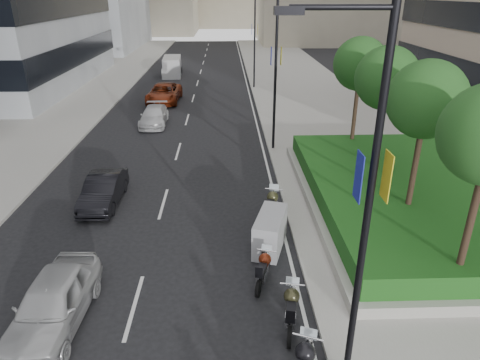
{
  "coord_description": "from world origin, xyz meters",
  "views": [
    {
      "loc": [
        1.42,
        -6.62,
        8.95
      ],
      "look_at": [
        1.96,
        9.03,
        2.0
      ],
      "focal_mm": 32.0,
      "sensor_mm": 36.0,
      "label": 1
    }
  ],
  "objects_px": {
    "lamp_post_0": "(362,201)",
    "motorcycle_3": "(291,309)",
    "lamp_post_2": "(253,35)",
    "car_d": "(164,93)",
    "car_a": "(53,302)",
    "delivery_van": "(172,67)",
    "motorcycle_4": "(263,269)",
    "lamp_post_1": "(273,66)",
    "car_b": "(103,190)",
    "car_c": "(154,116)",
    "motorcycle_5": "(270,232)",
    "motorcycle_6": "(271,205)"
  },
  "relations": [
    {
      "from": "lamp_post_0",
      "to": "motorcycle_3",
      "type": "distance_m",
      "value": 5.02
    },
    {
      "from": "lamp_post_2",
      "to": "car_d",
      "type": "xyz_separation_m",
      "value": [
        -8.04,
        -5.4,
        -4.28
      ]
    },
    {
      "from": "lamp_post_2",
      "to": "car_a",
      "type": "distance_m",
      "value": 33.83
    },
    {
      "from": "lamp_post_0",
      "to": "motorcycle_3",
      "type": "xyz_separation_m",
      "value": [
        -0.92,
        2.05,
        -4.49
      ]
    },
    {
      "from": "delivery_van",
      "to": "car_a",
      "type": "bearing_deg",
      "value": -92.28
    },
    {
      "from": "motorcycle_4",
      "to": "lamp_post_1",
      "type": "bearing_deg",
      "value": 10.4
    },
    {
      "from": "lamp_post_0",
      "to": "car_a",
      "type": "distance_m",
      "value": 9.19
    },
    {
      "from": "lamp_post_2",
      "to": "car_b",
      "type": "xyz_separation_m",
      "value": [
        -8.31,
        -24.92,
        -4.4
      ]
    },
    {
      "from": "lamp_post_2",
      "to": "delivery_van",
      "type": "xyz_separation_m",
      "value": [
        -8.72,
        7.12,
        -4.09
      ]
    },
    {
      "from": "car_c",
      "to": "motorcycle_4",
      "type": "bearing_deg",
      "value": -72.17
    },
    {
      "from": "lamp_post_2",
      "to": "motorcycle_3",
      "type": "distance_m",
      "value": 33.27
    },
    {
      "from": "car_b",
      "to": "delivery_van",
      "type": "height_order",
      "value": "delivery_van"
    },
    {
      "from": "motorcycle_4",
      "to": "motorcycle_5",
      "type": "height_order",
      "value": "motorcycle_5"
    },
    {
      "from": "motorcycle_6",
      "to": "car_c",
      "type": "bearing_deg",
      "value": 42.84
    },
    {
      "from": "motorcycle_6",
      "to": "car_c",
      "type": "relative_size",
      "value": 0.5
    },
    {
      "from": "lamp_post_2",
      "to": "motorcycle_4",
      "type": "height_order",
      "value": "lamp_post_2"
    },
    {
      "from": "lamp_post_2",
      "to": "motorcycle_3",
      "type": "height_order",
      "value": "lamp_post_2"
    },
    {
      "from": "car_a",
      "to": "car_b",
      "type": "bearing_deg",
      "value": 96.4
    },
    {
      "from": "car_b",
      "to": "lamp_post_0",
      "type": "bearing_deg",
      "value": -50.13
    },
    {
      "from": "motorcycle_6",
      "to": "delivery_van",
      "type": "height_order",
      "value": "delivery_van"
    },
    {
      "from": "car_a",
      "to": "motorcycle_5",
      "type": "bearing_deg",
      "value": 32.2
    },
    {
      "from": "lamp_post_0",
      "to": "motorcycle_6",
      "type": "xyz_separation_m",
      "value": [
        -0.83,
        8.47,
        -4.45
      ]
    },
    {
      "from": "motorcycle_3",
      "to": "car_c",
      "type": "distance_m",
      "value": 21.83
    },
    {
      "from": "lamp_post_0",
      "to": "car_b",
      "type": "relative_size",
      "value": 2.21
    },
    {
      "from": "lamp_post_0",
      "to": "delivery_van",
      "type": "distance_m",
      "value": 43.2
    },
    {
      "from": "car_c",
      "to": "delivery_van",
      "type": "xyz_separation_m",
      "value": [
        -0.81,
        19.38,
        0.32
      ]
    },
    {
      "from": "lamp_post_1",
      "to": "motorcycle_3",
      "type": "xyz_separation_m",
      "value": [
        -0.92,
        -14.95,
        -4.49
      ]
    },
    {
      "from": "car_d",
      "to": "lamp_post_0",
      "type": "bearing_deg",
      "value": -72.67
    },
    {
      "from": "motorcycle_6",
      "to": "motorcycle_4",
      "type": "bearing_deg",
      "value": -172.72
    },
    {
      "from": "lamp_post_0",
      "to": "delivery_van",
      "type": "bearing_deg",
      "value": 101.69
    },
    {
      "from": "lamp_post_2",
      "to": "motorcycle_5",
      "type": "bearing_deg",
      "value": -92.21
    },
    {
      "from": "motorcycle_3",
      "to": "delivery_van",
      "type": "xyz_separation_m",
      "value": [
        -7.79,
        40.06,
        0.39
      ]
    },
    {
      "from": "motorcycle_5",
      "to": "motorcycle_6",
      "type": "bearing_deg",
      "value": 9.53
    },
    {
      "from": "lamp_post_0",
      "to": "lamp_post_1",
      "type": "height_order",
      "value": "same"
    },
    {
      "from": "lamp_post_0",
      "to": "car_b",
      "type": "height_order",
      "value": "lamp_post_0"
    },
    {
      "from": "delivery_van",
      "to": "lamp_post_2",
      "type": "bearing_deg",
      "value": -42.88
    },
    {
      "from": "lamp_post_2",
      "to": "motorcycle_3",
      "type": "bearing_deg",
      "value": -91.6
    },
    {
      "from": "lamp_post_1",
      "to": "motorcycle_3",
      "type": "bearing_deg",
      "value": -93.53
    },
    {
      "from": "lamp_post_0",
      "to": "motorcycle_4",
      "type": "relative_size",
      "value": 4.71
    },
    {
      "from": "motorcycle_3",
      "to": "car_d",
      "type": "height_order",
      "value": "car_d"
    },
    {
      "from": "motorcycle_3",
      "to": "delivery_van",
      "type": "relative_size",
      "value": 0.43
    },
    {
      "from": "motorcycle_5",
      "to": "delivery_van",
      "type": "relative_size",
      "value": 0.48
    },
    {
      "from": "motorcycle_5",
      "to": "car_c",
      "type": "xyz_separation_m",
      "value": [
        -6.79,
        16.56,
        -0.04
      ]
    },
    {
      "from": "motorcycle_3",
      "to": "car_a",
      "type": "height_order",
      "value": "car_a"
    },
    {
      "from": "motorcycle_4",
      "to": "motorcycle_5",
      "type": "xyz_separation_m",
      "value": [
        0.43,
        2.09,
        0.17
      ]
    },
    {
      "from": "lamp_post_0",
      "to": "motorcycle_4",
      "type": "bearing_deg",
      "value": 110.72
    },
    {
      "from": "car_a",
      "to": "car_b",
      "type": "distance_m",
      "value": 7.74
    },
    {
      "from": "car_b",
      "to": "motorcycle_3",
      "type": "bearing_deg",
      "value": -47.02
    },
    {
      "from": "motorcycle_6",
      "to": "car_b",
      "type": "xyz_separation_m",
      "value": [
        -7.47,
        1.61,
        0.06
      ]
    },
    {
      "from": "motorcycle_3",
      "to": "motorcycle_6",
      "type": "bearing_deg",
      "value": 9.64
    }
  ]
}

